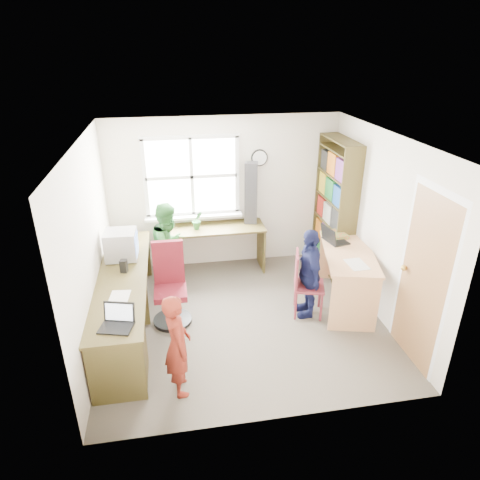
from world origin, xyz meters
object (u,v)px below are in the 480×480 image
Objects in this scene: person_green at (170,248)px; person_navy at (309,273)px; bookshelf at (335,210)px; cd_tower at (251,193)px; l_desk at (139,312)px; right_desk at (347,266)px; laptop_right at (333,238)px; swivel_chair at (170,288)px; crt_monitor at (121,245)px; potted_plant at (197,220)px; person_red at (178,345)px; wooden_chair at (304,282)px; laptop_left at (117,321)px.

person_navy is (1.78, -0.92, -0.06)m from person_green.
bookshelf reaches higher than person_green.
cd_tower reaches higher than person_green.
right_desk is at bearing 9.13° from l_desk.
person_navy reaches higher than laptop_right.
laptop_right is 1.47m from cd_tower.
swivel_chair is at bearing -92.77° from person_navy.
potted_plant is (1.06, 0.83, -0.06)m from crt_monitor.
bookshelf is 3.46m from person_red.
l_desk is 1.40× the size of bookshelf.
person_green is (0.62, 0.35, -0.27)m from crt_monitor.
laptop_right is (2.68, 0.78, 0.40)m from l_desk.
right_desk is 0.72× the size of bookshelf.
swivel_chair reaches higher than laptop_right.
swivel_chair is 3.73× the size of potted_plant.
potted_plant is 0.69m from person_green.
crt_monitor is (-3.18, -0.61, -0.05)m from bookshelf.
bookshelf reaches higher than laptop_right.
potted_plant is at bearing -17.68° from person_red.
person_red is (-2.25, -1.63, -0.28)m from laptop_right.
person_navy reaches higher than right_desk.
crt_monitor reaches higher than potted_plant.
l_desk is 2.16× the size of person_green.
l_desk is 2.82m from laptop_right.
right_desk is (2.79, 0.45, 0.13)m from l_desk.
wooden_chair is 0.73× the size of person_navy.
person_navy is (-0.78, -1.19, -0.38)m from bookshelf.
laptop_right is at bearing -33.69° from cd_tower.
laptop_right is 0.75m from person_navy.
wooden_chair is 0.14m from person_navy.
right_desk is 1.21× the size of person_navy.
cd_tower reaches higher than potted_plant.
crt_monitor is (-0.22, 0.86, 0.49)m from l_desk.
right_desk is 2.32m from potted_plant.
potted_plant is (0.47, 1.23, 0.43)m from swivel_chair.
laptop_left is 2.54m from potted_plant.
bookshelf is at bearing 94.33° from right_desk.
person_green reaches higher than l_desk.
wooden_chair is at bearing -4.91° from swivel_chair.
wooden_chair is 2.49m from laptop_left.
cd_tower is 0.93m from potted_plant.
bookshelf is 3.77m from laptop_left.
cd_tower reaches higher than right_desk.
laptop_right is at bearing 16.28° from l_desk.
wooden_chair is (-0.66, -0.15, -0.09)m from right_desk.
l_desk is 7.69× the size of laptop_left.
cd_tower reaches higher than laptop_left.
person_green is at bearing 88.52° from laptop_left.
right_desk is at bearing -69.48° from person_red.
person_red is at bearing -66.93° from crt_monitor.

